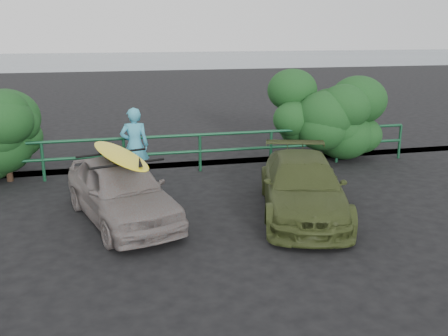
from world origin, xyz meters
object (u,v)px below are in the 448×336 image
(olive_vehicle, at_px, (303,186))
(sedan, at_px, (121,190))
(guardrail, at_px, (163,154))
(surfboard, at_px, (119,155))
(man, at_px, (135,146))

(olive_vehicle, bearing_deg, sedan, -171.42)
(guardrail, distance_m, surfboard, 3.48)
(sedan, xyz_separation_m, man, (0.44, 2.53, 0.31))
(olive_vehicle, xyz_separation_m, surfboard, (-3.65, 0.48, 0.76))
(sedan, distance_m, olive_vehicle, 3.68)
(guardrail, height_order, sedan, sedan)
(guardrail, relative_size, olive_vehicle, 3.47)
(surfboard, bearing_deg, sedan, 0.00)
(sedan, height_order, man, man)
(olive_vehicle, height_order, surfboard, surfboard)
(sedan, bearing_deg, guardrail, 53.00)
(guardrail, xyz_separation_m, olive_vehicle, (2.45, -3.64, 0.07))
(guardrail, height_order, surfboard, surfboard)
(guardrail, height_order, olive_vehicle, olive_vehicle)
(olive_vehicle, relative_size, man, 2.14)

